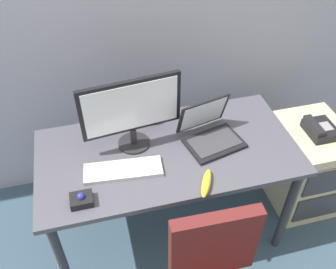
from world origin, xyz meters
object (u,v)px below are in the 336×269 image
file_cabinet (305,166)px  laptop (210,132)px  coffee_mug (147,115)px  keyboard (123,170)px  banana (206,183)px  desk_phone (320,129)px  trackball_mouse (81,199)px  monitor_main (131,110)px

file_cabinet → laptop: 0.89m
laptop → coffee_mug: bearing=142.5°
keyboard → coffee_mug: size_ratio=3.72×
keyboard → file_cabinet: bearing=6.2°
banana → desk_phone: bearing=20.2°
laptop → trackball_mouse: laptop is taller
coffee_mug → keyboard: bearing=-119.9°
monitor_main → desk_phone: bearing=-3.5°
coffee_mug → laptop: bearing=-37.5°
desk_phone → laptop: size_ratio=0.55×
keyboard → trackball_mouse: (-0.23, -0.15, 0.01)m
laptop → banana: bearing=-112.0°
trackball_mouse → desk_phone: bearing=10.3°
monitor_main → coffee_mug: (0.12, 0.17, -0.19)m
file_cabinet → desk_phone: size_ratio=3.21×
file_cabinet → monitor_main: bearing=177.3°
keyboard → coffee_mug: coffee_mug is taller
trackball_mouse → banana: size_ratio=0.58×
trackball_mouse → coffee_mug: bearing=49.7°
coffee_mug → trackball_mouse: bearing=-130.3°
desk_phone → trackball_mouse: 1.52m
monitor_main → trackball_mouse: bearing=-133.2°
desk_phone → file_cabinet: bearing=63.2°
keyboard → banana: 0.44m
keyboard → laptop: (0.52, 0.12, 0.04)m
coffee_mug → banana: bearing=-72.2°
file_cabinet → desk_phone: 0.36m
desk_phone → laptop: bearing=179.7°
file_cabinet → monitor_main: monitor_main is taller
coffee_mug → desk_phone: bearing=-13.1°
laptop → monitor_main: bearing=171.0°
laptop → coffee_mug: (-0.31, 0.24, 0.00)m
laptop → trackball_mouse: (-0.75, -0.27, -0.03)m
file_cabinet → keyboard: keyboard is taller
desk_phone → laptop: (-0.74, 0.00, 0.14)m
file_cabinet → laptop: size_ratio=1.75×
monitor_main → laptop: (0.43, -0.07, -0.19)m
file_cabinet → trackball_mouse: size_ratio=5.84×
file_cabinet → banana: size_ratio=3.38×
monitor_main → laptop: monitor_main is taller
monitor_main → laptop: size_ratio=1.49×
coffee_mug → banana: size_ratio=0.60×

